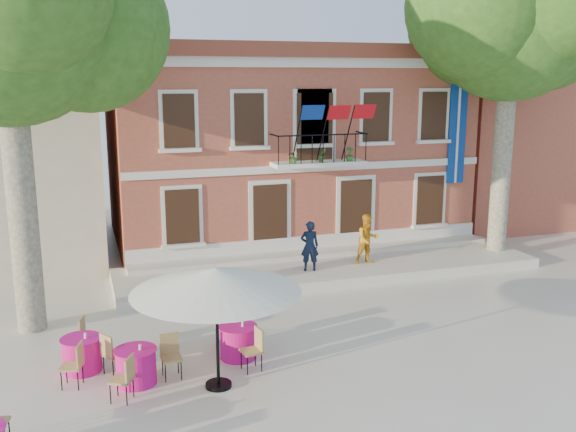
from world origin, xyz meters
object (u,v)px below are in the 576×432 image
(pedestrian_orange, at_px, (368,239))
(cafe_table_0, at_px, (82,353))
(cafe_table_1, at_px, (238,340))
(pedestrian_navy, at_px, (310,246))
(patio_umbrella, at_px, (216,281))
(plane_tree_east, at_px, (512,17))
(cafe_table_3, at_px, (136,364))
(plane_tree_west, at_px, (5,15))

(pedestrian_orange, xyz_separation_m, cafe_table_0, (-9.14, -4.76, -0.71))
(cafe_table_1, bearing_deg, cafe_table_0, 173.10)
(cafe_table_0, bearing_deg, pedestrian_navy, 33.19)
(pedestrian_orange, bearing_deg, patio_umbrella, -136.58)
(plane_tree_east, xyz_separation_m, pedestrian_orange, (-5.17, -0.16, -7.20))
(patio_umbrella, xyz_separation_m, pedestrian_orange, (6.45, 6.44, -1.20))
(patio_umbrella, height_order, cafe_table_3, patio_umbrella)
(patio_umbrella, bearing_deg, pedestrian_navy, 55.34)
(pedestrian_orange, relative_size, cafe_table_3, 0.88)
(patio_umbrella, xyz_separation_m, cafe_table_1, (0.74, 1.26, -1.91))
(pedestrian_orange, height_order, cafe_table_1, pedestrian_orange)
(pedestrian_orange, bearing_deg, plane_tree_west, -171.61)
(cafe_table_1, bearing_deg, cafe_table_3, -166.27)
(plane_tree_west, bearing_deg, plane_tree_east, 7.26)
(pedestrian_navy, bearing_deg, plane_tree_west, 23.39)
(pedestrian_navy, bearing_deg, plane_tree_east, -165.35)
(cafe_table_0, bearing_deg, plane_tree_east, 19.00)
(cafe_table_1, xyz_separation_m, cafe_table_3, (-2.36, -0.58, 0.01))
(plane_tree_east, height_order, cafe_table_1, plane_tree_east)
(plane_tree_west, xyz_separation_m, cafe_table_3, (2.26, -3.94, -7.33))
(plane_tree_east, bearing_deg, pedestrian_navy, -177.42)
(cafe_table_3, bearing_deg, pedestrian_navy, 43.19)
(plane_tree_east, distance_m, cafe_table_0, 17.07)
(plane_tree_east, relative_size, cafe_table_1, 5.74)
(patio_umbrella, bearing_deg, cafe_table_0, 148.01)
(plane_tree_west, relative_size, cafe_table_1, 5.37)
(pedestrian_navy, bearing_deg, patio_umbrella, 67.40)
(plane_tree_east, height_order, pedestrian_navy, plane_tree_east)
(patio_umbrella, distance_m, cafe_table_3, 2.59)
(plane_tree_west, bearing_deg, patio_umbrella, -50.06)
(cafe_table_0, distance_m, cafe_table_3, 1.46)
(patio_umbrella, bearing_deg, plane_tree_west, 129.94)
(cafe_table_0, xyz_separation_m, cafe_table_3, (1.08, -0.99, 0.01))
(plane_tree_west, relative_size, plane_tree_east, 0.94)
(patio_umbrella, relative_size, pedestrian_navy, 2.16)
(cafe_table_0, bearing_deg, patio_umbrella, -31.99)
(pedestrian_orange, bearing_deg, pedestrian_navy, -177.02)
(cafe_table_3, bearing_deg, cafe_table_1, 13.73)
(plane_tree_east, relative_size, pedestrian_orange, 6.82)
(cafe_table_3, bearing_deg, plane_tree_west, 119.88)
(cafe_table_1, height_order, cafe_table_3, same)
(plane_tree_east, relative_size, cafe_table_3, 6.02)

